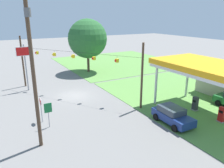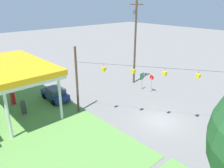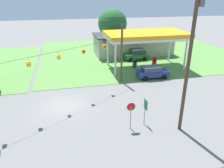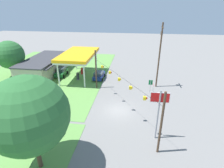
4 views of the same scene
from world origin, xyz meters
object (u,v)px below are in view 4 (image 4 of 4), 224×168
Objects in this scene: car_at_pumps_front at (99,75)px; utility_pole_main at (160,53)px; tree_behind_station at (10,55)px; fuel_pump_far at (82,71)px; car_at_pumps_rear at (61,72)px; stop_sign_roadside at (153,87)px; gas_station_store at (45,66)px; gas_station_canopy at (79,55)px; fuel_pump_near at (78,76)px; route_sign at (151,84)px; stop_sign_overhead at (159,105)px; tree_west_verge at (29,115)px.

car_at_pumps_front is 13.36m from utility_pole_main.
tree_behind_station is at bearing 95.16° from car_at_pumps_front.
car_at_pumps_rear is (-1.43, 4.38, 0.21)m from fuel_pump_far.
gas_station_store is at bearing -108.08° from stop_sign_roadside.
car_at_pumps_front is (-0.56, -4.37, -4.07)m from gas_station_canopy.
fuel_pump_near is 3.18m from fuel_pump_far.
utility_pole_main reaches higher than car_at_pumps_front.
tree_behind_station reaches higher than route_sign.
car_at_pumps_front is at bearing -76.70° from fuel_pump_near.
fuel_pump_near is at bearing 104.82° from car_at_pumps_front.
stop_sign_overhead is 0.80× the size of tree_behind_station.
car_at_pumps_rear is at bearing -79.25° from tree_behind_station.
route_sign reaches higher than car_at_pumps_rear.
route_sign reaches higher than fuel_pump_near.
fuel_pump_far is 0.37× the size of car_at_pumps_rear.
car_at_pumps_front is (-1.33, -12.87, -1.01)m from gas_station_store.
car_at_pumps_rear reaches higher than fuel_pump_near.
utility_pole_main is at bearing -94.52° from fuel_pump_near.
gas_station_store is at bearing 25.76° from tree_west_verge.
gas_station_canopy is 2.79× the size of car_at_pumps_rear.
gas_station_canopy is 4.49m from fuel_pump_near.
tree_west_verge is (-16.43, 12.04, 4.25)m from stop_sign_roadside.
stop_sign_roadside is (-7.74, -23.71, -0.06)m from gas_station_store.
gas_station_canopy is 23.03m from stop_sign_overhead.
utility_pole_main is (-2.87, -16.20, 1.68)m from gas_station_canopy.
utility_pole_main reaches higher than tree_west_verge.
gas_station_store is 3.34× the size of car_at_pumps_front.
tree_west_verge is (-24.18, -11.67, 4.18)m from gas_station_store.
stop_sign_roadside is (-8.56, -15.21, 1.07)m from fuel_pump_far.
stop_sign_overhead reaches higher than gas_station_canopy.
route_sign is at bearing -105.18° from gas_station_store.
route_sign is (-6.34, -23.36, -0.17)m from gas_station_store.
fuel_pump_far is (3.18, 0.00, 0.00)m from fuel_pump_near.
stop_sign_overhead is at bearing -2.49° from stop_sign_roadside.
tree_behind_station reaches higher than gas_station_store.
gas_station_canopy is at bearing 7.71° from tree_west_verge.
utility_pole_main reaches higher than stop_sign_overhead.
tree_west_verge is (-23.57, -7.54, 5.11)m from car_at_pumps_rear.
utility_pole_main is at bearing -92.08° from tree_behind_station.
gas_station_store is 24.94m from stop_sign_roadside.
stop_sign_roadside is 0.39× the size of stop_sign_overhead.
car_at_pumps_front is at bearing 31.20° from stop_sign_overhead.
fuel_pump_near is 0.16× the size of tree_west_verge.
route_sign is at bearing -33.24° from tree_west_verge.
fuel_pump_near is at bearing 8.26° from tree_west_verge.
fuel_pump_far is 0.65× the size of route_sign.
tree_behind_station is (3.81, 29.36, 3.23)m from route_sign.
route_sign is (-5.73, -19.24, 0.76)m from car_at_pumps_rear.
car_at_pumps_rear is 0.45× the size of tree_west_verge.
tree_west_verge is at bearing -172.29° from gas_station_canopy.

